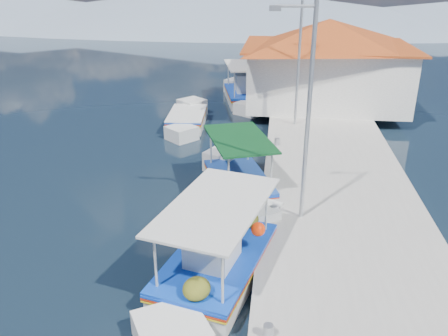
# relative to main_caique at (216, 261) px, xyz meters

# --- Properties ---
(ground) EXTENTS (160.00, 160.00, 0.00)m
(ground) POSITION_rel_main_caique_xyz_m (-2.43, 0.46, -0.44)
(ground) COLOR black
(ground) RESTS_ON ground
(quay) EXTENTS (5.00, 44.00, 0.50)m
(quay) POSITION_rel_main_caique_xyz_m (3.47, 6.46, -0.19)
(quay) COLOR #A39F98
(quay) RESTS_ON ground
(bollards) EXTENTS (0.20, 17.20, 0.30)m
(bollards) POSITION_rel_main_caique_xyz_m (1.37, 5.71, 0.21)
(bollards) COLOR #A5A8AD
(bollards) RESTS_ON quay
(main_caique) EXTENTS (3.14, 6.80, 2.31)m
(main_caique) POSITION_rel_main_caique_xyz_m (0.00, 0.00, 0.00)
(main_caique) COLOR silver
(main_caique) RESTS_ON ground
(caique_green_canopy) EXTENTS (3.11, 5.69, 2.26)m
(caique_green_canopy) POSITION_rel_main_caique_xyz_m (0.15, 4.89, -0.11)
(caique_green_canopy) COLOR silver
(caique_green_canopy) RESTS_ON ground
(caique_blue_hull) EXTENTS (1.96, 5.79, 1.03)m
(caique_blue_hull) POSITION_rel_main_caique_xyz_m (-3.11, 12.16, -0.17)
(caique_blue_hull) COLOR silver
(caique_blue_hull) RESTS_ON ground
(caique_far) EXTENTS (3.00, 6.78, 2.43)m
(caique_far) POSITION_rel_main_caique_xyz_m (-0.63, 17.02, 0.01)
(caique_far) COLOR silver
(caique_far) RESTS_ON ground
(harbor_building) EXTENTS (10.49, 10.49, 4.40)m
(harbor_building) POSITION_rel_main_caique_xyz_m (3.77, 15.46, 2.33)
(harbor_building) COLOR white
(harbor_building) RESTS_ON quay
(lamp_post_near) EXTENTS (1.21, 0.14, 6.00)m
(lamp_post_near) POSITION_rel_main_caique_xyz_m (2.08, 2.46, 3.41)
(lamp_post_near) COLOR #A5A8AD
(lamp_post_near) RESTS_ON quay
(lamp_post_far) EXTENTS (1.21, 0.14, 6.00)m
(lamp_post_far) POSITION_rel_main_caique_xyz_m (2.08, 11.46, 3.41)
(lamp_post_far) COLOR #A5A8AD
(lamp_post_far) RESTS_ON quay
(mountain_ridge) EXTENTS (171.40, 96.00, 5.50)m
(mountain_ridge) POSITION_rel_main_caique_xyz_m (4.11, 56.46, 1.60)
(mountain_ridge) COLOR slate
(mountain_ridge) RESTS_ON ground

